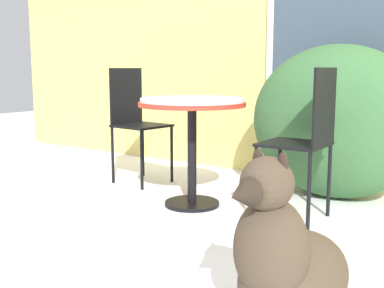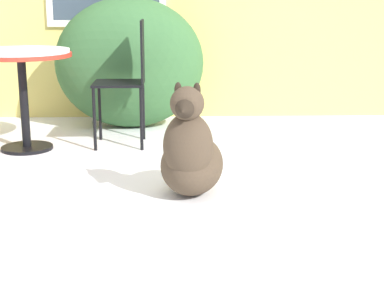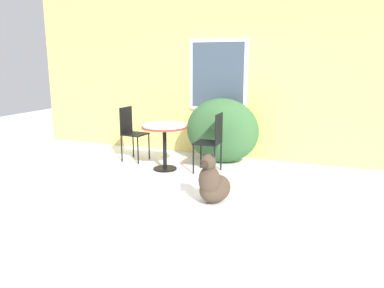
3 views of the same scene
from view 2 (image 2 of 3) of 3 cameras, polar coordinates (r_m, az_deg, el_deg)
name	(u,v)px [view 2 (image 2 of 3)]	position (r m, az deg, el deg)	size (l,w,h in m)	color
ground_plane	(92,188)	(3.59, -9.66, -4.21)	(16.00, 16.00, 0.00)	white
shrub_left	(129,63)	(5.15, -6.09, 7.81)	(1.28, 0.74, 1.12)	#386638
patio_table	(22,67)	(4.49, -16.20, 7.18)	(0.73, 0.73, 0.75)	black
patio_chair_far_side	(128,76)	(4.50, -6.20, 6.54)	(0.39, 0.39, 0.95)	black
dog	(191,155)	(3.33, -0.13, -1.12)	(0.44, 0.73, 0.67)	#4C3D2D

